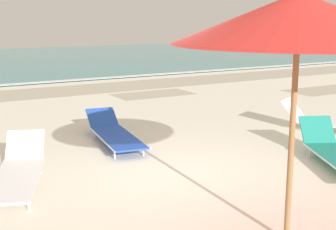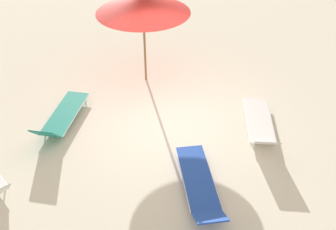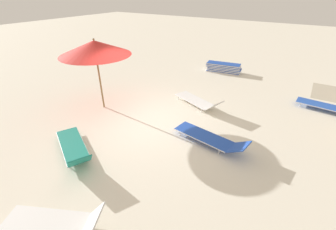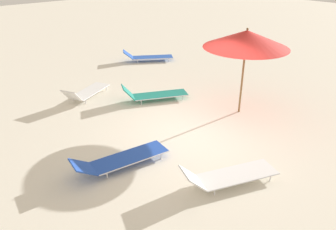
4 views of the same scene
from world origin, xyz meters
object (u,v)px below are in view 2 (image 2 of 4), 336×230
object	(u,v)px
beach_umbrella	(143,3)
sun_lounger_mid_beach_pair_a	(62,117)
sun_lounger_mid_beach_solo	(199,184)
sun_lounger_under_umbrella	(260,124)

from	to	relation	value
beach_umbrella	sun_lounger_mid_beach_pair_a	size ratio (longest dim) A/B	1.17
sun_lounger_mid_beach_pair_a	sun_lounger_mid_beach_solo	bearing A→B (deg)	155.89
beach_umbrella	sun_lounger_mid_beach_solo	distance (m)	4.98
sun_lounger_under_umbrella	sun_lounger_mid_beach_pair_a	distance (m)	4.90
beach_umbrella	sun_lounger_mid_beach_solo	bearing A→B (deg)	90.52
sun_lounger_mid_beach_pair_a	beach_umbrella	bearing A→B (deg)	-123.66
beach_umbrella	sun_lounger_mid_beach_pair_a	world-z (taller)	beach_umbrella
sun_lounger_mid_beach_solo	sun_lounger_mid_beach_pair_a	world-z (taller)	sun_lounger_mid_beach_pair_a
sun_lounger_under_umbrella	sun_lounger_mid_beach_pair_a	size ratio (longest dim) A/B	1.00
beach_umbrella	sun_lounger_mid_beach_pair_a	bearing A→B (deg)	30.38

